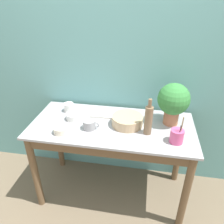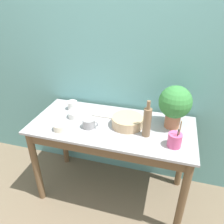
% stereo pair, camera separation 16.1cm
% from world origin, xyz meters
% --- Properties ---
extents(ground_plane, '(12.00, 12.00, 0.00)m').
position_xyz_m(ground_plane, '(0.00, 0.00, 0.00)').
color(ground_plane, brown).
extents(wall_back, '(6.00, 0.05, 2.40)m').
position_xyz_m(wall_back, '(0.00, 0.69, 1.20)').
color(wall_back, '#609E9E').
rests_on(wall_back, ground_plane).
extents(counter_table, '(1.36, 0.63, 0.79)m').
position_xyz_m(counter_table, '(0.00, 0.29, 0.63)').
color(counter_table, brown).
rests_on(counter_table, ground_plane).
extents(potted_plant, '(0.26, 0.26, 0.36)m').
position_xyz_m(potted_plant, '(0.48, 0.42, 1.00)').
color(potted_plant, '#A36647').
rests_on(potted_plant, counter_table).
extents(bowl_wash_large, '(0.26, 0.26, 0.08)m').
position_xyz_m(bowl_wash_large, '(0.13, 0.33, 0.83)').
color(bowl_wash_large, tan).
rests_on(bowl_wash_large, counter_table).
extents(bottle_tall, '(0.06, 0.06, 0.30)m').
position_xyz_m(bottle_tall, '(0.30, 0.24, 0.91)').
color(bottle_tall, brown).
rests_on(bottle_tall, counter_table).
extents(mug_grey, '(0.13, 0.10, 0.08)m').
position_xyz_m(mug_grey, '(-0.17, 0.22, 0.83)').
color(mug_grey, gray).
rests_on(mug_grey, counter_table).
extents(mug_white, '(0.12, 0.09, 0.08)m').
position_xyz_m(mug_white, '(-0.43, 0.47, 0.83)').
color(mug_white, white).
rests_on(mug_white, counter_table).
extents(bowl_small_enamel_white, '(0.14, 0.14, 0.06)m').
position_xyz_m(bowl_small_enamel_white, '(-0.34, 0.35, 0.82)').
color(bowl_small_enamel_white, silver).
rests_on(bowl_small_enamel_white, counter_table).
extents(bowl_small_cream, '(0.11, 0.11, 0.05)m').
position_xyz_m(bowl_small_cream, '(-0.38, 0.13, 0.81)').
color(bowl_small_cream, beige).
rests_on(bowl_small_cream, counter_table).
extents(utensil_cup, '(0.10, 0.10, 0.22)m').
position_xyz_m(utensil_cup, '(0.51, 0.16, 0.84)').
color(utensil_cup, '#CC4C7F').
rests_on(utensil_cup, counter_table).
extents(tray_board, '(0.23, 0.14, 0.02)m').
position_xyz_m(tray_board, '(-0.10, 0.47, 0.80)').
color(tray_board, beige).
rests_on(tray_board, counter_table).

